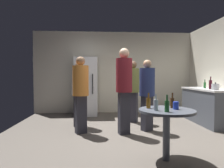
{
  "coord_description": "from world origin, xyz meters",
  "views": [
    {
      "loc": [
        -0.5,
        -4.0,
        1.21
      ],
      "look_at": [
        -0.21,
        0.55,
        1.04
      ],
      "focal_mm": 31.57,
      "sensor_mm": 36.0,
      "label": 1
    }
  ],
  "objects_px": {
    "refrigerator": "(86,86)",
    "beer_bottle_on_counter": "(205,85)",
    "person_in_maroon_shirt": "(124,84)",
    "plastic_cup_blue": "(176,106)",
    "kettle": "(215,87)",
    "person_in_olive_shirt": "(133,87)",
    "beer_bottle_green": "(167,106)",
    "wine_bottle_on_counter": "(211,84)",
    "person_in_gray_shirt": "(79,89)",
    "beer_bottle_amber": "(149,103)",
    "person_in_navy_shirt": "(147,90)",
    "beer_bottle_clear": "(156,104)",
    "beer_bottle_brown": "(172,102)",
    "foreground_table": "(167,117)",
    "person_in_orange_shirt": "(81,89)"
  },
  "relations": [
    {
      "from": "kettle",
      "to": "plastic_cup_blue",
      "type": "height_order",
      "value": "kettle"
    },
    {
      "from": "wine_bottle_on_counter",
      "to": "beer_bottle_green",
      "type": "xyz_separation_m",
      "value": [
        -1.85,
        -2.14,
        -0.2
      ]
    },
    {
      "from": "plastic_cup_blue",
      "to": "person_in_orange_shirt",
      "type": "bearing_deg",
      "value": 136.14
    },
    {
      "from": "wine_bottle_on_counter",
      "to": "person_in_gray_shirt",
      "type": "bearing_deg",
      "value": 178.71
    },
    {
      "from": "foreground_table",
      "to": "person_in_orange_shirt",
      "type": "relative_size",
      "value": 0.49
    },
    {
      "from": "beer_bottle_on_counter",
      "to": "person_in_gray_shirt",
      "type": "distance_m",
      "value": 3.37
    },
    {
      "from": "wine_bottle_on_counter",
      "to": "plastic_cup_blue",
      "type": "xyz_separation_m",
      "value": [
        -1.65,
        -1.94,
        -0.23
      ]
    },
    {
      "from": "refrigerator",
      "to": "kettle",
      "type": "xyz_separation_m",
      "value": [
        3.14,
        -1.74,
        0.07
      ]
    },
    {
      "from": "person_in_navy_shirt",
      "to": "person_in_maroon_shirt",
      "type": "relative_size",
      "value": 0.88
    },
    {
      "from": "beer_bottle_clear",
      "to": "person_in_orange_shirt",
      "type": "distance_m",
      "value": 1.92
    },
    {
      "from": "beer_bottle_amber",
      "to": "person_in_navy_shirt",
      "type": "height_order",
      "value": "person_in_navy_shirt"
    },
    {
      "from": "person_in_navy_shirt",
      "to": "person_in_gray_shirt",
      "type": "relative_size",
      "value": 1.01
    },
    {
      "from": "beer_bottle_on_counter",
      "to": "beer_bottle_green",
      "type": "xyz_separation_m",
      "value": [
        -1.95,
        -2.6,
        -0.17
      ]
    },
    {
      "from": "beer_bottle_on_counter",
      "to": "person_in_gray_shirt",
      "type": "xyz_separation_m",
      "value": [
        -3.34,
        -0.38,
        -0.07
      ]
    },
    {
      "from": "beer_bottle_brown",
      "to": "kettle",
      "type": "bearing_deg",
      "value": 44.07
    },
    {
      "from": "beer_bottle_amber",
      "to": "refrigerator",
      "type": "bearing_deg",
      "value": 109.02
    },
    {
      "from": "person_in_maroon_shirt",
      "to": "plastic_cup_blue",
      "type": "bearing_deg",
      "value": 10.95
    },
    {
      "from": "beer_bottle_on_counter",
      "to": "beer_bottle_brown",
      "type": "relative_size",
      "value": 1.0
    },
    {
      "from": "plastic_cup_blue",
      "to": "person_in_navy_shirt",
      "type": "height_order",
      "value": "person_in_navy_shirt"
    },
    {
      "from": "wine_bottle_on_counter",
      "to": "beer_bottle_on_counter",
      "type": "relative_size",
      "value": 1.35
    },
    {
      "from": "beer_bottle_clear",
      "to": "plastic_cup_blue",
      "type": "distance_m",
      "value": 0.32
    },
    {
      "from": "person_in_maroon_shirt",
      "to": "person_in_navy_shirt",
      "type": "bearing_deg",
      "value": 99.56
    },
    {
      "from": "refrigerator",
      "to": "kettle",
      "type": "height_order",
      "value": "refrigerator"
    },
    {
      "from": "beer_bottle_on_counter",
      "to": "beer_bottle_amber",
      "type": "xyz_separation_m",
      "value": [
        -2.12,
        -2.28,
        -0.17
      ]
    },
    {
      "from": "beer_bottle_on_counter",
      "to": "beer_bottle_amber",
      "type": "height_order",
      "value": "beer_bottle_on_counter"
    },
    {
      "from": "person_in_navy_shirt",
      "to": "foreground_table",
      "type": "bearing_deg",
      "value": -30.1
    },
    {
      "from": "wine_bottle_on_counter",
      "to": "beer_bottle_on_counter",
      "type": "distance_m",
      "value": 0.47
    },
    {
      "from": "kettle",
      "to": "foreground_table",
      "type": "bearing_deg",
      "value": -135.94
    },
    {
      "from": "beer_bottle_amber",
      "to": "beer_bottle_on_counter",
      "type": "bearing_deg",
      "value": 47.01
    },
    {
      "from": "beer_bottle_green",
      "to": "person_in_gray_shirt",
      "type": "relative_size",
      "value": 0.15
    },
    {
      "from": "refrigerator",
      "to": "beer_bottle_green",
      "type": "height_order",
      "value": "refrigerator"
    },
    {
      "from": "wine_bottle_on_counter",
      "to": "person_in_orange_shirt",
      "type": "height_order",
      "value": "person_in_orange_shirt"
    },
    {
      "from": "person_in_olive_shirt",
      "to": "person_in_orange_shirt",
      "type": "height_order",
      "value": "person_in_orange_shirt"
    },
    {
      "from": "kettle",
      "to": "plastic_cup_blue",
      "type": "distance_m",
      "value": 2.36
    },
    {
      "from": "beer_bottle_on_counter",
      "to": "person_in_navy_shirt",
      "type": "relative_size",
      "value": 0.15
    },
    {
      "from": "kettle",
      "to": "person_in_maroon_shirt",
      "type": "height_order",
      "value": "person_in_maroon_shirt"
    },
    {
      "from": "wine_bottle_on_counter",
      "to": "person_in_gray_shirt",
      "type": "xyz_separation_m",
      "value": [
        -3.24,
        0.07,
        -0.11
      ]
    },
    {
      "from": "beer_bottle_brown",
      "to": "person_in_gray_shirt",
      "type": "height_order",
      "value": "person_in_gray_shirt"
    },
    {
      "from": "refrigerator",
      "to": "person_in_gray_shirt",
      "type": "relative_size",
      "value": 1.15
    },
    {
      "from": "person_in_maroon_shirt",
      "to": "person_in_orange_shirt",
      "type": "distance_m",
      "value": 0.92
    },
    {
      "from": "beer_bottle_green",
      "to": "person_in_gray_shirt",
      "type": "bearing_deg",
      "value": 122.15
    },
    {
      "from": "kettle",
      "to": "plastic_cup_blue",
      "type": "relative_size",
      "value": 2.22
    },
    {
      "from": "beer_bottle_amber",
      "to": "beer_bottle_green",
      "type": "height_order",
      "value": "same"
    },
    {
      "from": "refrigerator",
      "to": "beer_bottle_on_counter",
      "type": "distance_m",
      "value": 3.43
    },
    {
      "from": "person_in_gray_shirt",
      "to": "person_in_maroon_shirt",
      "type": "bearing_deg",
      "value": -1.66
    },
    {
      "from": "person_in_navy_shirt",
      "to": "person_in_olive_shirt",
      "type": "relative_size",
      "value": 0.98
    },
    {
      "from": "wine_bottle_on_counter",
      "to": "plastic_cup_blue",
      "type": "bearing_deg",
      "value": -130.3
    },
    {
      "from": "beer_bottle_clear",
      "to": "plastic_cup_blue",
      "type": "xyz_separation_m",
      "value": [
        0.32,
        0.07,
        -0.03
      ]
    },
    {
      "from": "beer_bottle_amber",
      "to": "person_in_navy_shirt",
      "type": "bearing_deg",
      "value": 77.11
    },
    {
      "from": "kettle",
      "to": "person_in_olive_shirt",
      "type": "xyz_separation_m",
      "value": [
        -1.84,
        0.69,
        -0.03
      ]
    }
  ]
}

